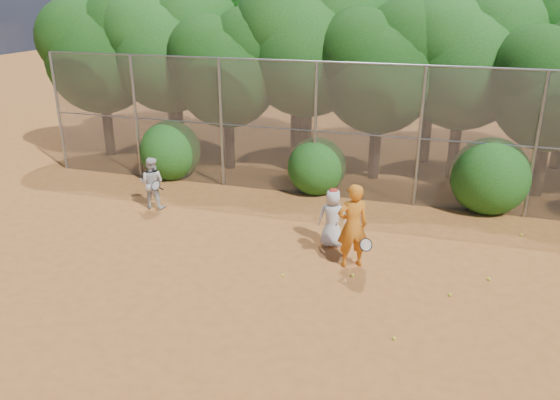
% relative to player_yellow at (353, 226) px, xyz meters
% --- Properties ---
extents(ground, '(80.00, 80.00, 0.00)m').
position_rel_player_yellow_xyz_m(ground, '(-0.92, -1.75, -0.98)').
color(ground, '#995522').
rests_on(ground, ground).
extents(fence_back, '(20.05, 0.09, 4.03)m').
position_rel_player_yellow_xyz_m(fence_back, '(-1.04, 4.25, 1.07)').
color(fence_back, gray).
rests_on(fence_back, ground).
extents(tree_0, '(4.38, 3.81, 6.00)m').
position_rel_player_yellow_xyz_m(tree_0, '(-10.37, 6.28, 2.95)').
color(tree_0, black).
rests_on(tree_0, ground).
extents(tree_1, '(4.64, 4.03, 6.35)m').
position_rel_player_yellow_xyz_m(tree_1, '(-7.86, 6.79, 3.19)').
color(tree_1, black).
rests_on(tree_1, ground).
extents(tree_2, '(3.99, 3.47, 5.47)m').
position_rel_player_yellow_xyz_m(tree_2, '(-5.37, 6.08, 2.61)').
color(tree_2, black).
rests_on(tree_2, ground).
extents(tree_3, '(4.89, 4.26, 6.70)m').
position_rel_player_yellow_xyz_m(tree_3, '(-2.86, 7.09, 3.42)').
color(tree_3, black).
rests_on(tree_3, ground).
extents(tree_4, '(4.19, 3.64, 5.73)m').
position_rel_player_yellow_xyz_m(tree_4, '(-0.37, 6.48, 2.78)').
color(tree_4, black).
rests_on(tree_4, ground).
extents(tree_5, '(4.51, 3.92, 6.17)m').
position_rel_player_yellow_xyz_m(tree_5, '(2.13, 7.29, 3.07)').
color(tree_5, black).
rests_on(tree_5, ground).
extents(tree_6, '(3.86, 3.36, 5.29)m').
position_rel_player_yellow_xyz_m(tree_6, '(4.63, 6.28, 2.49)').
color(tree_6, black).
rests_on(tree_6, ground).
extents(tree_9, '(4.83, 4.20, 6.62)m').
position_rel_player_yellow_xyz_m(tree_9, '(-8.86, 9.09, 3.36)').
color(tree_9, black).
rests_on(tree_9, ground).
extents(tree_10, '(5.15, 4.48, 7.06)m').
position_rel_player_yellow_xyz_m(tree_10, '(-3.86, 9.29, 3.65)').
color(tree_10, black).
rests_on(tree_10, ground).
extents(tree_11, '(4.64, 4.03, 6.35)m').
position_rel_player_yellow_xyz_m(tree_11, '(1.14, 8.89, 3.19)').
color(tree_11, black).
rests_on(tree_11, ground).
extents(bush_0, '(2.00, 2.00, 2.00)m').
position_rel_player_yellow_xyz_m(bush_0, '(-6.92, 4.55, 0.02)').
color(bush_0, '#174C13').
rests_on(bush_0, ground).
extents(bush_1, '(1.80, 1.80, 1.80)m').
position_rel_player_yellow_xyz_m(bush_1, '(-1.92, 4.55, -0.08)').
color(bush_1, '#174C13').
rests_on(bush_1, ground).
extents(bush_2, '(2.20, 2.20, 2.20)m').
position_rel_player_yellow_xyz_m(bush_2, '(3.08, 4.55, 0.12)').
color(bush_2, '#174C13').
rests_on(bush_2, ground).
extents(player_yellow, '(0.95, 0.75, 1.96)m').
position_rel_player_yellow_xyz_m(player_yellow, '(0.00, 0.00, 0.00)').
color(player_yellow, '#CB6D17').
rests_on(player_yellow, ground).
extents(player_teen, '(0.75, 0.52, 1.49)m').
position_rel_player_yellow_xyz_m(player_teen, '(-0.64, 0.89, -0.24)').
color(player_teen, silver).
rests_on(player_teen, ground).
extents(player_white, '(0.86, 0.75, 1.50)m').
position_rel_player_yellow_xyz_m(player_white, '(-6.09, 1.84, -0.23)').
color(player_white, silver).
rests_on(player_white, ground).
extents(ball_0, '(0.07, 0.07, 0.07)m').
position_rel_player_yellow_xyz_m(ball_0, '(0.14, -0.53, -0.94)').
color(ball_0, gold).
rests_on(ball_0, ground).
extents(ball_1, '(0.07, 0.07, 0.07)m').
position_rel_player_yellow_xyz_m(ball_1, '(2.98, 0.18, -0.94)').
color(ball_1, gold).
rests_on(ball_1, ground).
extents(ball_2, '(0.07, 0.07, 0.07)m').
position_rel_player_yellow_xyz_m(ball_2, '(1.27, -2.62, -0.94)').
color(ball_2, gold).
rests_on(ball_2, ground).
extents(ball_3, '(0.07, 0.07, 0.07)m').
position_rel_player_yellow_xyz_m(ball_3, '(2.19, -0.75, -0.94)').
color(ball_3, gold).
rests_on(ball_3, ground).
extents(ball_4, '(0.07, 0.07, 0.07)m').
position_rel_player_yellow_xyz_m(ball_4, '(-1.32, -0.98, -0.94)').
color(ball_4, gold).
rests_on(ball_4, ground).
extents(ball_5, '(0.07, 0.07, 0.07)m').
position_rel_player_yellow_xyz_m(ball_5, '(3.88, 2.86, -0.94)').
color(ball_5, gold).
rests_on(ball_5, ground).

